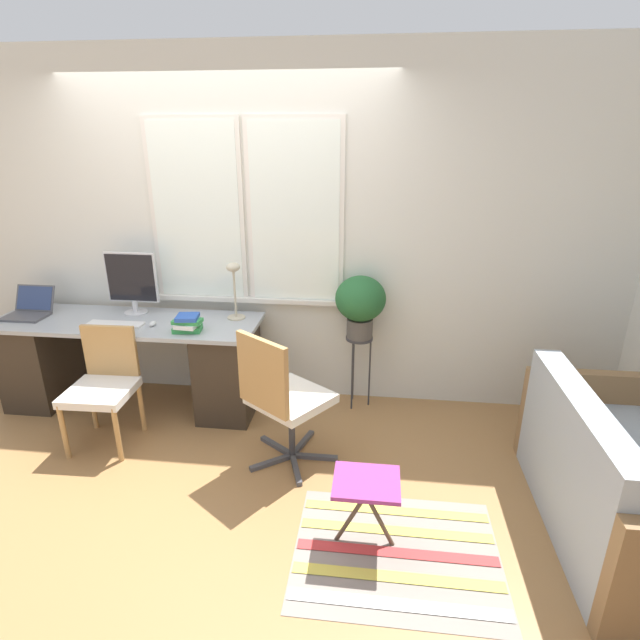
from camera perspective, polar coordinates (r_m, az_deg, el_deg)
ground_plane at (r=3.89m, az=-11.73°, el=-12.39°), size 14.00×14.00×0.00m
wall_back_with_window at (r=4.01m, az=-9.94°, el=9.76°), size 9.00×0.12×2.70m
desk at (r=4.24m, az=-20.71°, el=-4.35°), size 2.05×0.63×0.74m
laptop at (r=4.54m, az=-30.33°, el=1.01°), size 0.32×0.31×0.21m
monitor at (r=4.17m, az=-20.70°, el=4.11°), size 0.41×0.18×0.49m
keyboard at (r=4.03m, az=-22.35°, el=-0.46°), size 0.42×0.11×0.02m
mouse at (r=3.92m, az=-18.60°, el=-0.41°), size 0.04×0.07×0.04m
desk_lamp at (r=3.84m, az=-9.80°, el=4.45°), size 0.14×0.14×0.44m
book_stack at (r=3.72m, az=-14.92°, el=-0.41°), size 0.22×0.17×0.13m
desk_chair_wooden at (r=3.83m, az=-23.52°, el=-6.68°), size 0.44×0.45×0.82m
office_chair_swivel at (r=3.24m, az=-4.32°, el=-8.76°), size 0.63×0.64×0.95m
couch_loveseat at (r=3.29m, az=31.45°, el=-16.08°), size 0.83×1.46×0.81m
plant_stand at (r=3.94m, az=4.48°, el=-3.17°), size 0.21×0.21×0.60m
potted_plant at (r=3.80m, az=4.64°, el=2.10°), size 0.39×0.39×0.49m
floor_rug_striped at (r=2.94m, az=8.73°, el=-24.83°), size 1.08×0.86×0.01m
folding_stool at (r=2.74m, az=5.32°, el=-18.57°), size 0.35×0.29×0.41m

